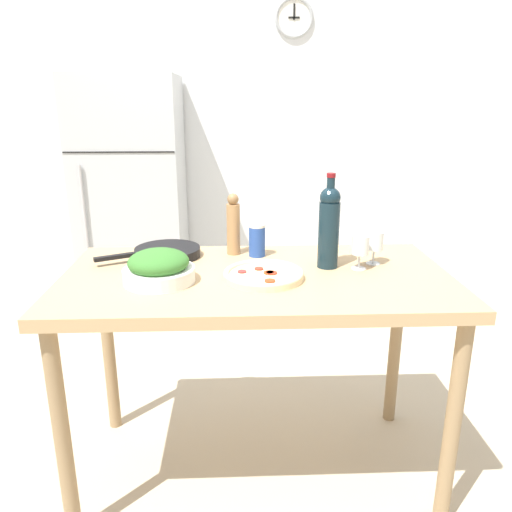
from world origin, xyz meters
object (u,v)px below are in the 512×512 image
at_px(wine_bottle, 329,225).
at_px(homemade_pizza, 264,274).
at_px(salt_canister, 257,240).
at_px(cast_iron_skillet, 167,252).
at_px(wine_glass_near, 360,247).
at_px(salad_bowl, 159,268).
at_px(wine_glass_far, 374,242).
at_px(refrigerator, 133,201).
at_px(pepper_mill, 233,225).

relative_size(wine_bottle, homemade_pizza, 1.24).
height_order(salt_canister, cast_iron_skillet, salt_canister).
bearing_deg(wine_bottle, cast_iron_skillet, 165.95).
relative_size(wine_glass_near, salad_bowl, 0.52).
xyz_separation_m(homemade_pizza, salt_canister, (-0.01, 0.28, 0.05)).
distance_m(wine_glass_far, cast_iron_skillet, 0.85).
bearing_deg(salad_bowl, wine_glass_far, 11.71).
distance_m(wine_glass_far, homemade_pizza, 0.48).
distance_m(wine_bottle, wine_glass_near, 0.15).
relative_size(salad_bowl, homemade_pizza, 0.87).
distance_m(salad_bowl, homemade_pizza, 0.38).
distance_m(wine_bottle, homemade_pizza, 0.33).
xyz_separation_m(refrigerator, pepper_mill, (0.71, -1.44, 0.17)).
bearing_deg(wine_glass_far, wine_glass_near, -140.40).
bearing_deg(salt_canister, homemade_pizza, -87.46).
bearing_deg(wine_glass_near, salad_bowl, -171.57).
relative_size(wine_glass_near, pepper_mill, 0.51).
xyz_separation_m(refrigerator, salt_canister, (0.81, -1.47, 0.12)).
distance_m(wine_bottle, cast_iron_skillet, 0.69).
relative_size(salt_canister, cast_iron_skillet, 0.33).
bearing_deg(wine_glass_far, refrigerator, 128.52).
xyz_separation_m(wine_glass_far, pepper_mill, (-0.56, 0.16, 0.04)).
height_order(wine_bottle, salt_canister, wine_bottle).
bearing_deg(refrigerator, salad_bowl, -75.94).
bearing_deg(salt_canister, wine_glass_far, -15.35).
relative_size(wine_glass_far, cast_iron_skillet, 0.32).
relative_size(refrigerator, cast_iron_skillet, 4.05).
bearing_deg(wine_glass_near, homemade_pizza, -166.15).
bearing_deg(salad_bowl, refrigerator, 104.06).
height_order(salad_bowl, salt_canister, salt_canister).
bearing_deg(wine_glass_far, salad_bowl, -168.29).
distance_m(salad_bowl, salt_canister, 0.47).
height_order(refrigerator, wine_glass_far, refrigerator).
bearing_deg(pepper_mill, wine_glass_near, -24.36).
bearing_deg(wine_glass_far, homemade_pizza, -161.24).
relative_size(wine_glass_near, homemade_pizza, 0.45).
distance_m(wine_glass_near, salt_canister, 0.43).
bearing_deg(homemade_pizza, cast_iron_skillet, 143.77).
height_order(refrigerator, wine_bottle, refrigerator).
bearing_deg(pepper_mill, homemade_pizza, -70.51).
xyz_separation_m(pepper_mill, salt_canister, (0.10, -0.03, -0.06)).
xyz_separation_m(salad_bowl, salt_canister, (0.37, 0.30, 0.02)).
distance_m(refrigerator, cast_iron_skillet, 1.53).
distance_m(refrigerator, salt_canister, 1.68).
xyz_separation_m(wine_glass_far, homemade_pizza, (-0.45, -0.15, -0.07)).
height_order(pepper_mill, salad_bowl, pepper_mill).
xyz_separation_m(salad_bowl, homemade_pizza, (0.38, 0.02, -0.04)).
xyz_separation_m(wine_glass_far, salt_canister, (-0.46, 0.13, -0.02)).
relative_size(wine_glass_near, cast_iron_skillet, 0.32).
distance_m(wine_glass_far, salad_bowl, 0.85).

